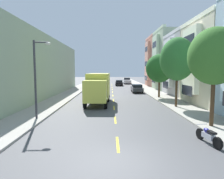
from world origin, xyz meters
The scene contains 20 objects.
ground_plane centered at (0.00, 30.00, 0.00)m, with size 160.00×160.00×0.00m, color #4C4C4F.
sidewalk_left centered at (-7.10, 28.00, 0.07)m, with size 3.20×120.00×0.14m, color #A39E93.
sidewalk_right centered at (7.10, 28.00, 0.07)m, with size 3.20×120.00×0.14m, color #A39E93.
lane_centerline_dashes centered at (0.00, 24.50, 0.00)m, with size 0.14×47.20×0.01m.
townhouse_third_dove_grey centered at (15.15, 22.13, 4.61)m, with size 13.72×8.23×9.62m.
townhouse_fourth_sage centered at (15.25, 30.56, 5.70)m, with size 13.91×8.23×11.80m.
townhouse_fifth_terracotta centered at (14.89, 38.99, 5.73)m, with size 13.20×8.23×11.87m.
apartment_block_opposite centered at (-13.70, 20.00, 4.29)m, with size 10.00×36.00×8.59m, color #99AD8E.
street_tree_nearest centered at (6.40, 4.88, 4.74)m, with size 3.36×3.36×6.49m.
street_tree_second centered at (6.40, 11.97, 4.98)m, with size 3.51×3.51×7.03m.
street_tree_third centered at (6.40, 19.05, 4.14)m, with size 3.75×3.75×5.96m.
street_lamp centered at (-5.93, 6.99, 3.64)m, with size 1.35×0.28×5.96m.
delivery_box_truck centered at (-1.79, 14.65, 1.96)m, with size 2.65×7.54×3.49m.
parked_suv_sky centered at (-4.32, 36.96, 0.99)m, with size 1.98×4.81×1.93m.
parked_sedan_charcoal centered at (4.29, 26.27, 0.75)m, with size 1.90×4.54×1.43m.
parked_wagon_orange centered at (-4.49, 46.81, 0.80)m, with size 1.86×4.72×1.50m.
parked_pickup_silver centered at (4.50, 49.10, 0.83)m, with size 2.08×5.33×1.73m.
parked_wagon_red centered at (-4.36, 31.35, 0.80)m, with size 1.85×4.71×1.50m.
moving_black_sedan centered at (1.80, 41.92, 0.75)m, with size 1.80×4.50×1.43m.
parked_motorcycle centered at (4.75, 2.01, 0.41)m, with size 0.62×2.05×0.90m.
Camera 1 is at (-0.37, -7.85, 3.82)m, focal length 31.23 mm.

